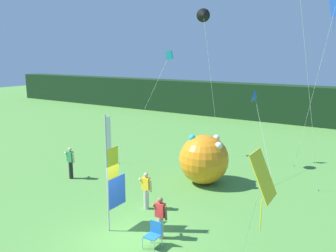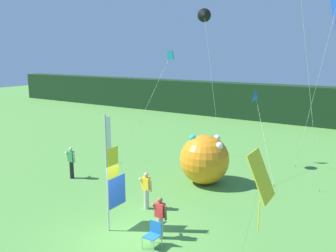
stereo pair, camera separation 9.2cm
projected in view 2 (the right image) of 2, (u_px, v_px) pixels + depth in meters
The scene contains 13 objects.
ground_plane at pixel (129, 238), 12.79m from camera, with size 120.00×120.00×0.00m, color #518E3D.
distant_treeline at pixel (300, 105), 33.83m from camera, with size 80.00×2.40×3.64m, color black.
banner_flag at pixel (113, 175), 13.17m from camera, with size 0.06×1.03×4.48m.
person_near_banner at pixel (160, 217), 12.65m from camera, with size 0.55×0.48×1.58m.
person_mid_field at pixel (146, 190), 15.09m from camera, with size 0.55×0.48×1.64m.
person_far_left at pixel (71, 162), 18.84m from camera, with size 0.55×0.48×1.72m.
inflatable_balloon at pixel (204, 159), 18.05m from camera, with size 2.55×2.55×2.57m.
folding_chair at pixel (153, 233), 12.15m from camera, with size 0.51×0.51×0.89m.
kite_cyan_box_0 at pixel (170, 56), 22.13m from camera, with size 1.80×3.59×6.81m.
kite_yellow_diamond_1 at pixel (260, 180), 7.33m from camera, with size 1.79×3.68×4.61m.
kite_blue_diamond_3 at pixel (335, 15), 18.27m from camera, with size 1.91×0.69×9.51m.
kite_black_delta_4 at pixel (204, 16), 20.23m from camera, with size 2.08×0.95×9.19m.
kite_blue_delta_5 at pixel (256, 97), 20.01m from camera, with size 2.28×2.81×4.57m.
Camera 2 is at (7.56, -9.06, 6.55)m, focal length 37.60 mm.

